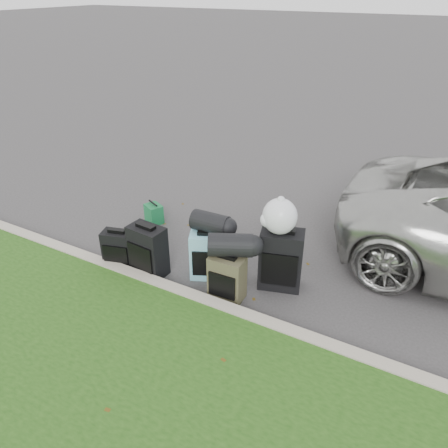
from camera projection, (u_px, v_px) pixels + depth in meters
The scene contains 12 objects.
ground at pixel (223, 263), 6.55m from camera, with size 120.00×120.00×0.00m, color #383535.
curb at pixel (186, 296), 5.75m from camera, with size 120.00×0.18×0.15m, color #9E937F.
suitcase_small_black at pixel (119, 249), 6.37m from camera, with size 0.45×0.25×0.57m, color black.
suitcase_large_black_left at pixel (148, 251), 6.17m from camera, with size 0.52×0.31×0.75m, color black.
suitcase_olive at pixel (227, 278), 5.71m from camera, with size 0.45×0.28×0.62m, color #393623.
suitcase_teal at pixel (208, 256), 6.11m from camera, with size 0.48×0.29×0.69m, color #5B96AF.
suitcase_large_black_right at pixel (281, 260), 5.87m from camera, with size 0.57×0.34×0.86m, color black.
tote_green at pixel (154, 214), 7.58m from camera, with size 0.29×0.23×0.33m, color #176836.
tote_navy at pixel (213, 235), 6.97m from camera, with size 0.28×0.22×0.30m, color navy.
duffel_left at pixel (230, 245), 5.53m from camera, with size 0.30×0.30×0.57m, color black.
duffel_right at pixel (210, 223), 5.93m from camera, with size 0.29×0.29×0.51m, color black.
trash_bag at pixel (280, 216), 5.56m from camera, with size 0.46×0.46×0.46m, color white.
Camera 1 is at (2.65, -4.74, 3.71)m, focal length 35.00 mm.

